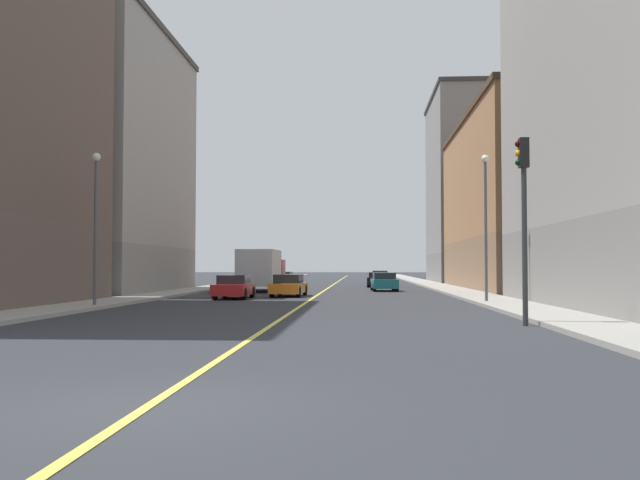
{
  "coord_description": "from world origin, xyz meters",
  "views": [
    {
      "loc": [
        2.71,
        -8.75,
        1.78
      ],
      "look_at": [
        -0.59,
        46.44,
        3.9
      ],
      "focal_mm": 38.76,
      "sensor_mm": 36.0,
      "label": 1
    }
  ],
  "objects_px": {
    "traffic_light_left_near": "(524,203)",
    "car_teal": "(384,282)",
    "car_orange": "(289,286)",
    "box_truck": "(261,269)",
    "building_left_far": "(484,189)",
    "street_lamp_left_near": "(486,212)",
    "building_left_mid": "(537,203)",
    "building_right_midblock": "(86,162)",
    "car_silver": "(380,277)",
    "street_lamp_right_near": "(96,211)",
    "car_white": "(282,279)",
    "car_red": "(234,287)",
    "car_black": "(379,280)"
  },
  "relations": [
    {
      "from": "car_orange",
      "to": "box_truck",
      "type": "xyz_separation_m",
      "value": [
        -2.78,
        7.88,
        0.93
      ]
    },
    {
      "from": "building_left_mid",
      "to": "car_black",
      "type": "height_order",
      "value": "building_left_mid"
    },
    {
      "from": "street_lamp_left_near",
      "to": "car_white",
      "type": "xyz_separation_m",
      "value": [
        -13.18,
        30.28,
        -3.75
      ]
    },
    {
      "from": "car_orange",
      "to": "car_black",
      "type": "bearing_deg",
      "value": 72.89
    },
    {
      "from": "building_left_mid",
      "to": "building_right_midblock",
      "type": "distance_m",
      "value": 33.37
    },
    {
      "from": "traffic_light_left_near",
      "to": "building_right_midblock",
      "type": "bearing_deg",
      "value": 133.39
    },
    {
      "from": "street_lamp_left_near",
      "to": "car_black",
      "type": "bearing_deg",
      "value": 99.37
    },
    {
      "from": "street_lamp_right_near",
      "to": "car_white",
      "type": "relative_size",
      "value": 1.63
    },
    {
      "from": "car_silver",
      "to": "box_truck",
      "type": "bearing_deg",
      "value": -108.29
    },
    {
      "from": "car_silver",
      "to": "car_orange",
      "type": "bearing_deg",
      "value": -100.15
    },
    {
      "from": "building_left_mid",
      "to": "car_teal",
      "type": "distance_m",
      "value": 13.75
    },
    {
      "from": "car_orange",
      "to": "car_red",
      "type": "relative_size",
      "value": 1.06
    },
    {
      "from": "traffic_light_left_near",
      "to": "car_silver",
      "type": "distance_m",
      "value": 55.48
    },
    {
      "from": "car_white",
      "to": "car_teal",
      "type": "height_order",
      "value": "car_teal"
    },
    {
      "from": "box_truck",
      "to": "building_left_far",
      "type": "bearing_deg",
      "value": 53.76
    },
    {
      "from": "car_orange",
      "to": "car_red",
      "type": "xyz_separation_m",
      "value": [
        -2.72,
        -3.01,
        0.0
      ]
    },
    {
      "from": "traffic_light_left_near",
      "to": "car_teal",
      "type": "distance_m",
      "value": 29.47
    },
    {
      "from": "street_lamp_left_near",
      "to": "car_white",
      "type": "distance_m",
      "value": 33.24
    },
    {
      "from": "car_white",
      "to": "building_left_far",
      "type": "bearing_deg",
      "value": 32.87
    },
    {
      "from": "street_lamp_left_near",
      "to": "car_orange",
      "type": "xyz_separation_m",
      "value": [
        -10.21,
        7.73,
        -3.74
      ]
    },
    {
      "from": "building_right_midblock",
      "to": "car_orange",
      "type": "height_order",
      "value": "building_right_midblock"
    },
    {
      "from": "car_red",
      "to": "building_right_midblock",
      "type": "bearing_deg",
      "value": 144.66
    },
    {
      "from": "building_left_far",
      "to": "car_teal",
      "type": "distance_m",
      "value": 30.72
    },
    {
      "from": "car_white",
      "to": "building_right_midblock",
      "type": "bearing_deg",
      "value": -124.27
    },
    {
      "from": "traffic_light_left_near",
      "to": "car_orange",
      "type": "bearing_deg",
      "value": 114.95
    },
    {
      "from": "street_lamp_right_near",
      "to": "box_truck",
      "type": "height_order",
      "value": "street_lamp_right_near"
    },
    {
      "from": "street_lamp_left_near",
      "to": "street_lamp_right_near",
      "type": "bearing_deg",
      "value": -165.9
    },
    {
      "from": "car_red",
      "to": "car_teal",
      "type": "distance_m",
      "value": 15.11
    },
    {
      "from": "traffic_light_left_near",
      "to": "car_black",
      "type": "xyz_separation_m",
      "value": [
        -3.38,
        38.66,
        -3.06
      ]
    },
    {
      "from": "building_left_far",
      "to": "traffic_light_left_near",
      "type": "relative_size",
      "value": 3.65
    },
    {
      "from": "car_silver",
      "to": "car_black",
      "type": "relative_size",
      "value": 0.93
    },
    {
      "from": "street_lamp_right_near",
      "to": "car_orange",
      "type": "height_order",
      "value": "street_lamp_right_near"
    },
    {
      "from": "building_left_far",
      "to": "street_lamp_right_near",
      "type": "relative_size",
      "value": 3.18
    },
    {
      "from": "box_truck",
      "to": "building_left_mid",
      "type": "bearing_deg",
      "value": 13.6
    },
    {
      "from": "building_right_midblock",
      "to": "car_silver",
      "type": "distance_m",
      "value": 37.65
    },
    {
      "from": "building_left_far",
      "to": "car_white",
      "type": "distance_m",
      "value": 26.6
    },
    {
      "from": "car_silver",
      "to": "car_white",
      "type": "xyz_separation_m",
      "value": [
        -9.34,
        -13.0,
        -0.03
      ]
    },
    {
      "from": "traffic_light_left_near",
      "to": "car_orange",
      "type": "xyz_separation_m",
      "value": [
        -9.2,
        19.76,
        -3.05
      ]
    },
    {
      "from": "building_left_mid",
      "to": "car_orange",
      "type": "bearing_deg",
      "value": -144.17
    },
    {
      "from": "building_left_mid",
      "to": "car_teal",
      "type": "relative_size",
      "value": 5.7
    },
    {
      "from": "car_orange",
      "to": "car_white",
      "type": "bearing_deg",
      "value": 97.51
    },
    {
      "from": "car_orange",
      "to": "car_red",
      "type": "bearing_deg",
      "value": -132.14
    },
    {
      "from": "car_teal",
      "to": "box_truck",
      "type": "distance_m",
      "value": 8.91
    },
    {
      "from": "street_lamp_left_near",
      "to": "car_silver",
      "type": "xyz_separation_m",
      "value": [
        -3.85,
        43.28,
        -3.72
      ]
    },
    {
      "from": "building_right_midblock",
      "to": "car_teal",
      "type": "relative_size",
      "value": 4.0
    },
    {
      "from": "street_lamp_left_near",
      "to": "car_black",
      "type": "xyz_separation_m",
      "value": [
        -4.39,
        26.63,
        -3.75
      ]
    },
    {
      "from": "building_right_midblock",
      "to": "car_white",
      "type": "relative_size",
      "value": 4.52
    },
    {
      "from": "street_lamp_left_near",
      "to": "traffic_light_left_near",
      "type": "bearing_deg",
      "value": -94.83
    },
    {
      "from": "building_left_far",
      "to": "street_lamp_left_near",
      "type": "relative_size",
      "value": 2.98
    },
    {
      "from": "car_black",
      "to": "car_white",
      "type": "height_order",
      "value": "car_white"
    }
  ]
}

